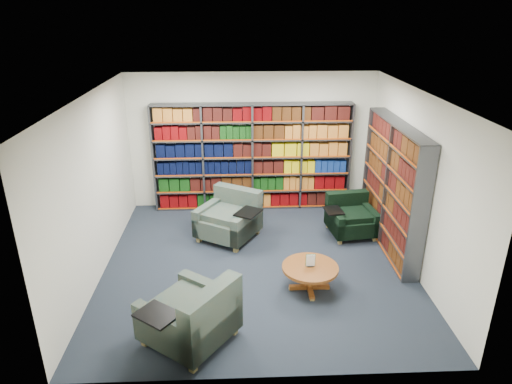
{
  "coord_description": "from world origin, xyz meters",
  "views": [
    {
      "loc": [
        -0.32,
        -6.56,
        3.99
      ],
      "look_at": [
        0.0,
        0.6,
        1.05
      ],
      "focal_mm": 32.0,
      "sensor_mm": 36.0,
      "label": 1
    }
  ],
  "objects_px": {
    "chair_green_right": "(350,218)",
    "chair_teal_front": "(194,319)",
    "coffee_table": "(310,271)",
    "chair_teal_left": "(231,219)"
  },
  "relations": [
    {
      "from": "chair_green_right",
      "to": "chair_teal_front",
      "type": "relative_size",
      "value": 0.73
    },
    {
      "from": "chair_teal_front",
      "to": "coffee_table",
      "type": "relative_size",
      "value": 1.62
    },
    {
      "from": "chair_teal_front",
      "to": "coffee_table",
      "type": "bearing_deg",
      "value": 34.05
    },
    {
      "from": "chair_teal_left",
      "to": "chair_green_right",
      "type": "height_order",
      "value": "chair_teal_left"
    },
    {
      "from": "chair_teal_front",
      "to": "chair_green_right",
      "type": "bearing_deg",
      "value": 47.76
    },
    {
      "from": "chair_teal_left",
      "to": "chair_green_right",
      "type": "distance_m",
      "value": 2.23
    },
    {
      "from": "chair_green_right",
      "to": "coffee_table",
      "type": "relative_size",
      "value": 1.19
    },
    {
      "from": "chair_green_right",
      "to": "chair_teal_left",
      "type": "bearing_deg",
      "value": -178.98
    },
    {
      "from": "chair_teal_front",
      "to": "coffee_table",
      "type": "distance_m",
      "value": 1.96
    },
    {
      "from": "chair_teal_left",
      "to": "coffee_table",
      "type": "xyz_separation_m",
      "value": [
        1.19,
        -1.8,
        -0.03
      ]
    }
  ]
}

